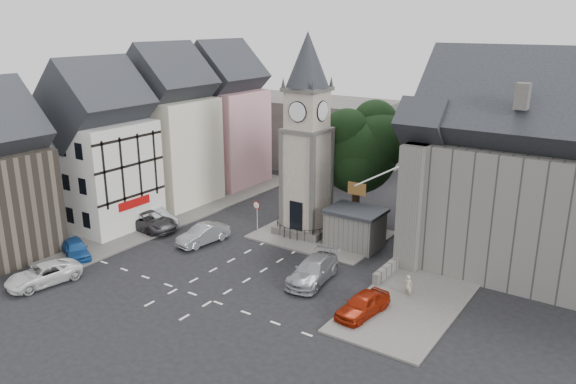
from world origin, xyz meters
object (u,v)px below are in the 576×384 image
Objects in this scene: car_west_blue at (76,249)px; clock_tower at (307,137)px; stone_shelter at (355,228)px; pedestrian at (408,286)px; car_east_red at (363,305)px.

clock_tower is at bearing -14.49° from car_west_blue.
stone_shelter is 2.88× the size of pedestrian.
clock_tower reaches higher than car_east_red.
stone_shelter reaches higher than car_east_red.
clock_tower is 19.58m from car_west_blue.
car_west_blue is at bearing -140.37° from stone_shelter.
clock_tower is 14.92m from pedestrian.
car_west_blue is (-11.50, -13.99, -7.45)m from clock_tower.
car_east_red is at bearing -54.09° from car_west_blue.
clock_tower is 3.95× the size of car_east_red.
clock_tower is 8.15m from stone_shelter.
clock_tower is at bearing 174.16° from stone_shelter.
car_east_red is at bearing -59.84° from stone_shelter.
clock_tower is at bearing 144.83° from car_east_red.
stone_shelter is at bearing -5.84° from clock_tower.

